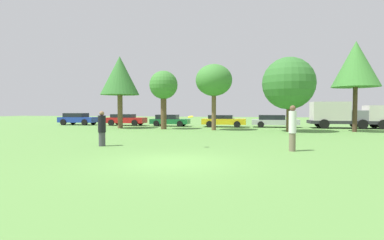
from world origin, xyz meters
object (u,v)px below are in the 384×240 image
tree_1 (164,86)px  tree_4 (356,64)px  person_thrower (102,129)px  parked_car_blue (78,119)px  parked_car_red (125,119)px  person_catcher (292,128)px  parked_car_yellow (223,121)px  parked_car_silver (274,121)px  parked_car_green (169,120)px  tree_3 (289,83)px  delivery_truck_grey (336,114)px  frisbee (191,117)px  tree_0 (120,76)px  tree_2 (214,81)px

tree_1 → tree_4: tree_4 is taller
person_thrower → tree_4: bearing=39.6°
parked_car_blue → tree_1: bearing=-23.7°
person_thrower → parked_car_red: size_ratio=0.39×
person_catcher → tree_4: tree_4 is taller
person_thrower → parked_car_yellow: size_ratio=0.39×
parked_car_silver → tree_1: bearing=-154.0°
person_catcher → parked_car_green: bearing=-59.0°
tree_3 → parked_car_red: (-16.69, 5.76, -3.17)m
person_thrower → tree_1: bearing=93.2°
parked_car_red → parked_car_silver: parked_car_red is taller
parked_car_blue → parked_car_yellow: size_ratio=0.97×
person_thrower → parked_car_blue: size_ratio=0.40×
person_thrower → tree_1: (-0.88, 12.54, 3.01)m
parked_car_yellow → delivery_truck_grey: delivery_truck_grey is taller
parked_car_yellow → parked_car_silver: parked_car_silver is taller
frisbee → tree_0: bearing=127.4°
tree_3 → parked_car_blue: (-22.53, 5.73, -3.13)m
person_thrower → parked_car_green: (-1.77, 17.26, -0.22)m
tree_4 → parked_car_blue: (-27.67, 4.73, -4.61)m
tree_2 → parked_car_blue: size_ratio=1.32×
tree_0 → parked_car_red: 6.45m
person_catcher → tree_0: 19.46m
tree_4 → parked_car_silver: bearing=140.6°
person_catcher → tree_1: size_ratio=0.37×
tree_2 → parked_car_silver: 8.35m
frisbee → tree_3: bearing=64.7°
tree_1 → parked_car_silver: tree_1 is taller
person_catcher → parked_car_red: 23.46m
person_catcher → parked_car_yellow: person_catcher is taller
tree_1 → delivery_truck_grey: size_ratio=1.00×
person_catcher → delivery_truck_grey: bearing=-109.2°
person_thrower → tree_0: (-5.29, 12.88, 4.06)m
tree_4 → parked_car_blue: tree_4 is taller
parked_car_blue → parked_car_silver: 21.72m
tree_0 → tree_3: bearing=-4.4°
person_thrower → delivery_truck_grey: bearing=49.1°
tree_4 → parked_car_yellow: size_ratio=1.63×
tree_1 → tree_3: (10.68, -0.82, -0.01)m
person_catcher → parked_car_blue: 27.70m
parked_car_silver → tree_4: bearing=-40.6°
tree_0 → parked_car_blue: (-7.45, 4.56, -4.20)m
tree_1 → tree_2: bearing=-4.0°
frisbee → parked_car_blue: frisbee is taller
parked_car_blue → parked_car_silver: bearing=-0.8°
tree_2 → parked_car_green: tree_2 is taller
parked_car_yellow → delivery_truck_grey: (10.63, 0.36, 0.68)m
tree_0 → tree_1: bearing=-4.5°
tree_2 → tree_3: (6.07, -0.50, -0.39)m
parked_car_green → tree_0: bearing=-130.0°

